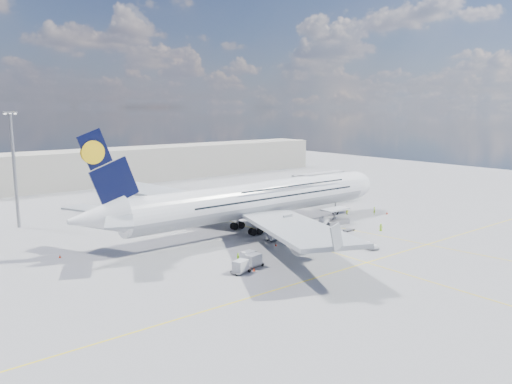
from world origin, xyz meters
TOP-DOWN VIEW (x-y plane):
  - ground at (0.00, 0.00)m, footprint 300.00×300.00m
  - taxi_line_main at (0.00, 0.00)m, footprint 0.25×220.00m
  - taxi_line_cross at (0.00, -20.00)m, footprint 120.00×0.25m
  - taxi_line_diag at (14.00, 10.00)m, footprint 14.16×99.06m
  - airliner at (0.26, 10.00)m, footprint 77.26×79.15m
  - jet_bridge at (29.81, 20.94)m, footprint 18.80×12.10m
  - cargo_loader at (16.82, 2.89)m, footprint 8.53×3.20m
  - light_mast at (-40.00, 45.00)m, footprint 3.00×0.70m
  - terminal at (0.00, 95.00)m, footprint 180.00×16.00m
  - tree_line at (40.00, 140.00)m, footprint 160.00×6.00m
  - dolly_row_a at (-16.10, -7.47)m, footprint 3.53×2.28m
  - dolly_row_b at (-20.24, -10.76)m, footprint 3.72×2.78m
  - dolly_row_c at (-3.13, 0.86)m, footprint 2.77×1.50m
  - dolly_back at (-16.64, -9.59)m, footprint 3.65×2.27m
  - dolly_nose_far at (14.73, -3.24)m, footprint 2.70×1.58m
  - dolly_nose_near at (10.45, -6.17)m, footprint 2.97×2.26m
  - baggage_tug at (1.31, -7.71)m, footprint 2.97×2.26m
  - catering_truck_inner at (-9.88, 28.16)m, footprint 7.42×4.89m
  - catering_truck_outer at (-11.04, 36.92)m, footprint 7.43×3.33m
  - service_van at (7.15, -14.43)m, footprint 2.29×4.75m
  - crew_nose at (32.51, 3.86)m, footprint 0.83×0.83m
  - crew_loader at (26.78, 7.70)m, footprint 0.92×0.90m
  - crew_wing at (-16.98, -5.72)m, footprint 0.51×0.95m
  - crew_van at (19.88, -7.76)m, footprint 0.92×0.98m
  - crew_tug at (5.68, -4.88)m, footprint 1.26×0.95m
  - cone_nose at (35.35, 2.16)m, footprint 0.49×0.49m
  - cone_wing_left_inner at (-1.08, 24.41)m, footprint 0.41×0.41m
  - cone_wing_left_outer at (-5.65, 42.31)m, footprint 0.38×0.38m
  - cone_wing_right_inner at (-5.38, -2.39)m, footprint 0.38×0.38m
  - cone_wing_right_outer at (-17.98, -11.44)m, footprint 0.47×0.47m
  - cone_tail at (-40.31, 15.85)m, footprint 0.44×0.44m

SIDE VIEW (x-z plane):
  - ground at x=0.00m, z-range 0.00..0.00m
  - taxi_line_main at x=0.00m, z-range 0.00..0.01m
  - taxi_line_cross at x=0.00m, z-range 0.00..0.01m
  - taxi_line_diag at x=14.00m, z-range 0.00..0.01m
  - cone_wing_left_outer at x=-5.65m, z-range -0.01..0.47m
  - cone_wing_right_inner at x=-5.38m, z-range -0.01..0.48m
  - cone_wing_left_inner at x=-1.08m, z-range -0.01..0.52m
  - cone_tail at x=-40.31m, z-range -0.01..0.55m
  - cone_wing_right_outer at x=-17.98m, z-range -0.01..0.58m
  - dolly_nose_far at x=14.73m, z-range 0.10..0.49m
  - cone_nose at x=35.35m, z-range -0.01..0.61m
  - dolly_nose_near at x=10.45m, z-range 0.11..0.49m
  - service_van at x=7.15m, z-range 0.00..1.30m
  - baggage_tug at x=1.31m, z-range -0.10..1.58m
  - crew_loader at x=26.78m, z-range 0.00..1.49m
  - crew_wing at x=-16.98m, z-range 0.00..1.54m
  - crew_van at x=19.88m, z-range 0.00..1.68m
  - crew_tug at x=5.68m, z-range 0.00..1.73m
  - dolly_row_c at x=-3.13m, z-range 0.07..1.81m
  - crew_nose at x=32.51m, z-range 0.00..1.95m
  - dolly_row_a at x=-16.10m, z-range 0.08..2.16m
  - dolly_row_b at x=-20.24m, z-range 0.08..2.18m
  - dolly_back at x=-16.64m, z-range 0.08..2.26m
  - cargo_loader at x=16.82m, z-range -0.59..3.09m
  - catering_truck_inner at x=-9.88m, z-range -0.12..3.99m
  - catering_truck_outer at x=-11.04m, z-range -0.15..4.17m
  - tree_line at x=40.00m, z-range 0.00..8.00m
  - terminal at x=0.00m, z-range 0.00..12.00m
  - jet_bridge at x=29.81m, z-range 2.60..11.10m
  - airliner at x=0.26m, z-range -4.98..18.72m
  - light_mast at x=-40.00m, z-range 0.46..25.96m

